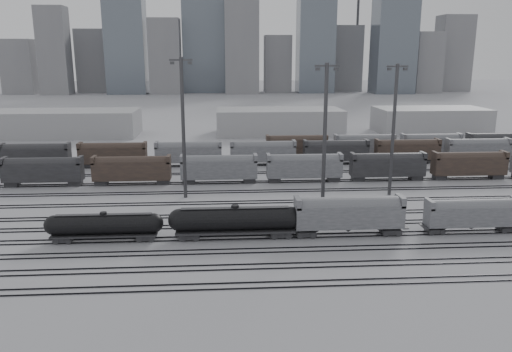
{
  "coord_description": "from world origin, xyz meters",
  "views": [
    {
      "loc": [
        -8.13,
        -64.37,
        24.66
      ],
      "look_at": [
        -2.42,
        20.84,
        4.0
      ],
      "focal_mm": 35.0,
      "sensor_mm": 36.0,
      "label": 1
    }
  ],
  "objects": [
    {
      "name": "bg_string_far",
      "position": [
        35.5,
        56.0,
        2.8
      ],
      "size": [
        66.0,
        3.0,
        5.6
      ],
      "color": "#47382D",
      "rests_on": "ground"
    },
    {
      "name": "light_mast_d",
      "position": [
        21.96,
        21.31,
        12.38
      ],
      "size": [
        3.74,
        0.6,
        23.34
      ],
      "color": "#3C3B3E",
      "rests_on": "ground"
    },
    {
      "name": "warehouse_right",
      "position": [
        60.0,
        95.0,
        4.0
      ],
      "size": [
        35.0,
        18.0,
        8.0
      ],
      "primitive_type": "cube",
      "color": "#A0A0A3",
      "rests_on": "ground"
    },
    {
      "name": "warehouse_left",
      "position": [
        -60.0,
        95.0,
        4.0
      ],
      "size": [
        50.0,
        18.0,
        8.0
      ],
      "primitive_type": "cube",
      "color": "#A0A0A3",
      "rests_on": "ground"
    },
    {
      "name": "bg_string_mid",
      "position": [
        18.0,
        48.0,
        2.8
      ],
      "size": [
        151.0,
        3.0,
        5.6
      ],
      "color": "#232325",
      "rests_on": "ground"
    },
    {
      "name": "tank_car_b",
      "position": [
        -6.63,
        1.0,
        2.62
      ],
      "size": [
        18.36,
        3.06,
        4.54
      ],
      "color": "#232325",
      "rests_on": "ground"
    },
    {
      "name": "tracks",
      "position": [
        0.0,
        17.5,
        0.08
      ],
      "size": [
        220.0,
        71.5,
        0.16
      ],
      "color": "black",
      "rests_on": "ground"
    },
    {
      "name": "tank_car_a",
      "position": [
        -24.41,
        1.0,
        2.28
      ],
      "size": [
        15.96,
        2.66,
        3.95
      ],
      "color": "#232325",
      "rests_on": "ground"
    },
    {
      "name": "bg_string_near",
      "position": [
        8.0,
        32.0,
        2.8
      ],
      "size": [
        151.0,
        3.0,
        5.6
      ],
      "color": "gray",
      "rests_on": "ground"
    },
    {
      "name": "crane_left",
      "position": [
        -28.74,
        305.0,
        57.39
      ],
      "size": [
        42.0,
        1.8,
        100.0
      ],
      "color": "#3C3B3E",
      "rests_on": "ground"
    },
    {
      "name": "skyline",
      "position": [
        10.84,
        280.0,
        34.73
      ],
      "size": [
        316.0,
        22.4,
        95.0
      ],
      "color": "gray",
      "rests_on": "ground"
    },
    {
      "name": "light_mast_b",
      "position": [
        -14.97,
        22.01,
        12.97
      ],
      "size": [
        3.91,
        0.63,
        24.44
      ],
      "color": "#3C3B3E",
      "rests_on": "ground"
    },
    {
      "name": "hopper_car_b",
      "position": [
        27.1,
        1.0,
        2.95
      ],
      "size": [
        13.36,
        2.65,
        4.78
      ],
      "color": "#232325",
      "rests_on": "ground"
    },
    {
      "name": "warehouse_mid",
      "position": [
        10.0,
        95.0,
        4.0
      ],
      "size": [
        40.0,
        18.0,
        8.0
      ],
      "primitive_type": "cube",
      "color": "#A0A0A3",
      "rests_on": "ground"
    },
    {
      "name": "light_mast_c",
      "position": [
        7.83,
        12.28,
        12.53
      ],
      "size": [
        3.78,
        0.6,
        23.62
      ],
      "color": "#3C3B3E",
      "rests_on": "ground"
    },
    {
      "name": "hopper_car_a",
      "position": [
        9.26,
        1.0,
        3.36
      ],
      "size": [
        15.23,
        3.03,
        5.45
      ],
      "color": "#232325",
      "rests_on": "ground"
    },
    {
      "name": "crane_right",
      "position": [
        91.26,
        305.0,
        57.39
      ],
      "size": [
        42.0,
        1.8,
        100.0
      ],
      "color": "#3C3B3E",
      "rests_on": "ground"
    },
    {
      "name": "ground",
      "position": [
        0.0,
        0.0,
        0.0
      ],
      "size": [
        900.0,
        900.0,
        0.0
      ],
      "primitive_type": "plane",
      "color": "#B7B7BC",
      "rests_on": "ground"
    }
  ]
}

